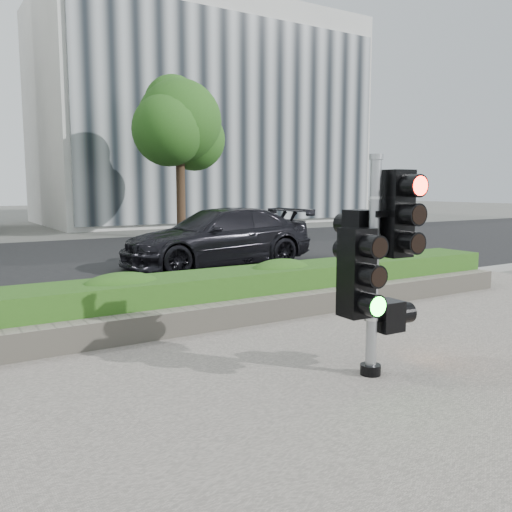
% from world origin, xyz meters
% --- Properties ---
extents(ground, '(120.00, 120.00, 0.00)m').
position_xyz_m(ground, '(0.00, 0.00, 0.00)').
color(ground, '#51514C').
rests_on(ground, ground).
extents(sidewalk, '(16.00, 11.00, 0.03)m').
position_xyz_m(sidewalk, '(0.00, -2.50, 0.01)').
color(sidewalk, '#9E9389').
rests_on(sidewalk, ground).
extents(road, '(60.00, 13.00, 0.02)m').
position_xyz_m(road, '(0.00, 10.00, 0.01)').
color(road, black).
rests_on(road, ground).
extents(curb, '(60.00, 0.25, 0.12)m').
position_xyz_m(curb, '(0.00, 3.15, 0.06)').
color(curb, gray).
rests_on(curb, ground).
extents(stone_wall, '(12.00, 0.32, 0.34)m').
position_xyz_m(stone_wall, '(0.00, 1.90, 0.20)').
color(stone_wall, gray).
rests_on(stone_wall, sidewalk).
extents(hedge, '(12.00, 1.00, 0.68)m').
position_xyz_m(hedge, '(0.00, 2.55, 0.37)').
color(hedge, '#4A942D').
rests_on(hedge, sidewalk).
extents(building_right, '(18.00, 10.00, 12.00)m').
position_xyz_m(building_right, '(11.00, 25.00, 6.00)').
color(building_right, '#B7B7B2').
rests_on(building_right, ground).
extents(tree_right, '(4.10, 3.58, 6.53)m').
position_xyz_m(tree_right, '(5.48, 15.55, 4.48)').
color(tree_right, black).
rests_on(tree_right, ground).
extents(traffic_signal, '(0.81, 0.59, 2.32)m').
position_xyz_m(traffic_signal, '(0.48, -0.64, 1.31)').
color(traffic_signal, black).
rests_on(traffic_signal, sidewalk).
extents(car_dark, '(5.14, 2.27, 1.47)m').
position_xyz_m(car_dark, '(2.91, 7.44, 0.75)').
color(car_dark, black).
rests_on(car_dark, road).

